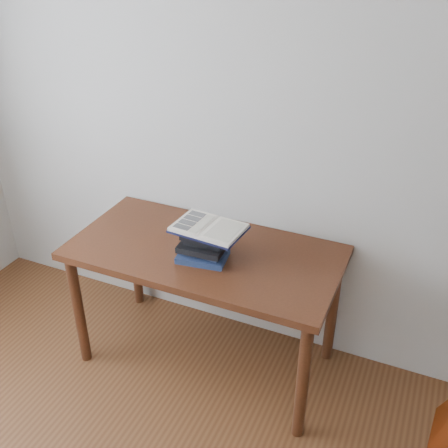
% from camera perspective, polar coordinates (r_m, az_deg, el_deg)
% --- Properties ---
extents(desk, '(1.42, 0.71, 0.76)m').
position_cam_1_polar(desk, '(2.79, -2.11, -4.48)').
color(desk, '#472211').
rests_on(desk, ground).
extents(book_stack, '(0.28, 0.22, 0.18)m').
position_cam_1_polar(book_stack, '(2.62, -2.10, -2.04)').
color(book_stack, '#162843').
rests_on(book_stack, desk).
extents(open_book, '(0.36, 0.26, 0.03)m').
position_cam_1_polar(open_book, '(2.54, -1.66, -0.44)').
color(open_book, black).
rests_on(open_book, book_stack).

